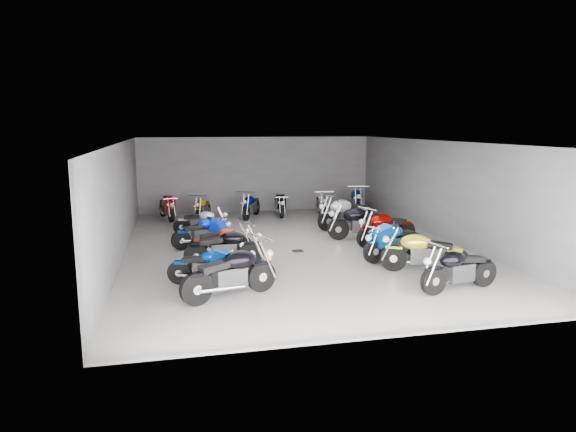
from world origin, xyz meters
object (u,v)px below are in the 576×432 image
object	(u,v)px
motorcycle_right_b	(423,252)
motorcycle_right_f	(346,213)
motorcycle_back_c	(251,206)
drain_grate	(298,251)
motorcycle_left_b	(207,267)
motorcycle_left_e	(203,232)
motorcycle_right_a	(459,269)
motorcycle_right_c	(395,242)
motorcycle_right_d	(386,228)
motorcycle_back_a	(167,207)
motorcycle_left_d	(221,241)
motorcycle_back_d	(279,205)
motorcycle_left_a	(231,273)
motorcycle_back_f	(356,200)
motorcycle_back_b	(203,208)
motorcycle_back_e	(322,204)
motorcycle_left_f	(202,222)
motorcycle_right_e	(362,223)
motorcycle_left_c	(225,248)

from	to	relation	value
motorcycle_right_b	motorcycle_right_f	size ratio (longest dim) A/B	0.89
motorcycle_back_c	drain_grate	bearing A→B (deg)	119.69
motorcycle_left_b	motorcycle_left_e	distance (m)	3.84
motorcycle_right_a	motorcycle_back_c	bearing A→B (deg)	5.26
drain_grate	motorcycle_right_c	world-z (taller)	motorcycle_right_c
motorcycle_right_d	motorcycle_back_a	size ratio (longest dim) A/B	1.07
motorcycle_left_d	motorcycle_right_d	world-z (taller)	motorcycle_right_d
motorcycle_left_e	motorcycle_right_b	xyz separation A→B (m)	(5.27, -3.99, 0.06)
motorcycle_right_d	motorcycle_back_d	world-z (taller)	motorcycle_right_d
motorcycle_left_a	motorcycle_back_f	size ratio (longest dim) A/B	0.96
motorcycle_back_b	motorcycle_back_e	size ratio (longest dim) A/B	0.93
motorcycle_back_c	motorcycle_left_f	bearing A→B (deg)	78.38
motorcycle_left_a	motorcycle_left_e	size ratio (longest dim) A/B	1.14
motorcycle_right_d	motorcycle_back_c	size ratio (longest dim) A/B	1.13
drain_grate	motorcycle_left_e	bearing A→B (deg)	157.66
motorcycle_right_a	drain_grate	bearing A→B (deg)	19.31
drain_grate	motorcycle_back_d	xyz separation A→B (m)	(0.71, 6.10, 0.45)
motorcycle_right_a	motorcycle_back_b	distance (m)	11.52
motorcycle_right_a	motorcycle_back_b	size ratio (longest dim) A/B	1.14
drain_grate	motorcycle_right_a	xyz separation A→B (m)	(2.66, -4.38, 0.50)
motorcycle_left_a	motorcycle_right_b	bearing A→B (deg)	77.85
motorcycle_right_b	motorcycle_right_c	bearing A→B (deg)	32.53
motorcycle_left_b	motorcycle_back_b	xyz separation A→B (m)	(0.41, 8.68, 0.01)
motorcycle_left_b	motorcycle_back_c	xyz separation A→B (m)	(2.33, 8.59, 0.05)
motorcycle_left_e	motorcycle_right_f	world-z (taller)	motorcycle_right_f
drain_grate	motorcycle_right_e	size ratio (longest dim) A/B	0.14
motorcycle_left_b	motorcycle_right_a	bearing A→B (deg)	92.35
motorcycle_left_d	motorcycle_back_a	size ratio (longest dim) A/B	0.91
motorcycle_right_d	motorcycle_back_b	size ratio (longest dim) A/B	1.20
motorcycle_back_a	motorcycle_left_a	bearing A→B (deg)	84.96
drain_grate	motorcycle_right_d	bearing A→B (deg)	2.31
motorcycle_left_a	motorcycle_left_e	xyz separation A→B (m)	(-0.30, 4.86, -0.08)
motorcycle_back_b	motorcycle_left_d	bearing A→B (deg)	109.81
motorcycle_left_c	motorcycle_right_e	xyz separation A→B (m)	(4.68, 2.27, 0.05)
motorcycle_left_a	motorcycle_back_e	bearing A→B (deg)	131.05
motorcycle_left_f	motorcycle_right_e	distance (m)	5.40
drain_grate	motorcycle_back_e	distance (m)	6.29
motorcycle_left_b	motorcycle_left_c	size ratio (longest dim) A/B	0.85
motorcycle_left_e	motorcycle_back_d	distance (m)	6.05
motorcycle_right_c	motorcycle_back_c	world-z (taller)	motorcycle_right_c
motorcycle_left_a	motorcycle_right_c	world-z (taller)	motorcycle_left_a
motorcycle_back_e	motorcycle_back_f	xyz separation A→B (m)	(1.56, 0.16, 0.08)
motorcycle_left_d	motorcycle_right_a	world-z (taller)	motorcycle_right_a
motorcycle_right_f	motorcycle_left_c	bearing A→B (deg)	113.73
motorcycle_left_b	motorcycle_back_f	xyz separation A→B (m)	(6.83, 8.67, 0.11)
motorcycle_left_b	motorcycle_right_f	bearing A→B (deg)	155.46
drain_grate	motorcycle_left_e	xyz separation A→B (m)	(-2.70, 1.11, 0.46)
motorcycle_back_a	motorcycle_back_b	xyz separation A→B (m)	(1.39, -0.25, -0.04)
motorcycle_left_f	motorcycle_right_a	size ratio (longest dim) A/B	0.90
motorcycle_left_d	motorcycle_right_e	size ratio (longest dim) A/B	0.81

